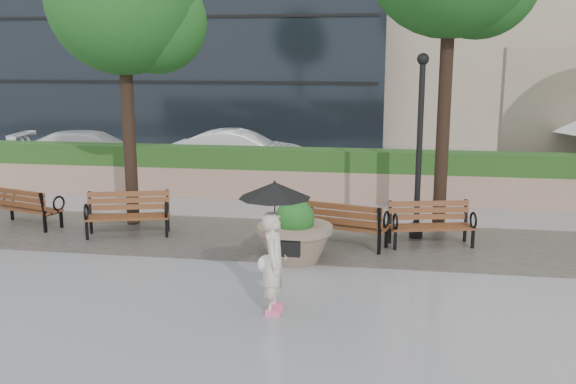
# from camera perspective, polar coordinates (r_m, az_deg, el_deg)

# --- Properties ---
(ground) EXTENTS (100.00, 100.00, 0.00)m
(ground) POSITION_cam_1_polar(r_m,az_deg,el_deg) (10.45, 1.30, -8.94)
(ground) COLOR gray
(ground) RESTS_ON ground
(cobble_strip) EXTENTS (28.00, 3.20, 0.01)m
(cobble_strip) POSITION_cam_1_polar(r_m,az_deg,el_deg) (13.28, 3.08, -4.37)
(cobble_strip) COLOR #383330
(cobble_strip) RESTS_ON ground
(hedge_wall) EXTENTS (24.00, 0.80, 1.35)m
(hedge_wall) POSITION_cam_1_polar(r_m,az_deg,el_deg) (17.01, 4.55, 1.49)
(hedge_wall) COLOR #A47E6A
(hedge_wall) RESTS_ON ground
(asphalt_street) EXTENTS (40.00, 7.00, 0.00)m
(asphalt_street) POSITION_cam_1_polar(r_m,az_deg,el_deg) (21.05, 5.42, 1.64)
(asphalt_street) COLOR black
(asphalt_street) RESTS_ON ground
(bench_0) EXTENTS (1.76, 1.13, 0.89)m
(bench_0) POSITION_cam_1_polar(r_m,az_deg,el_deg) (15.48, -22.16, -1.91)
(bench_0) COLOR brown
(bench_0) RESTS_ON ground
(bench_1) EXTENTS (1.82, 1.12, 0.92)m
(bench_1) POSITION_cam_1_polar(r_m,az_deg,el_deg) (14.00, -14.00, -2.72)
(bench_1) COLOR brown
(bench_1) RESTS_ON ground
(bench_2) EXTENTS (1.84, 1.12, 0.93)m
(bench_2) POSITION_cam_1_polar(r_m,az_deg,el_deg) (12.87, 4.91, -3.67)
(bench_2) COLOR brown
(bench_2) RESTS_ON ground
(bench_3) EXTENTS (1.74, 1.02, 0.88)m
(bench_3) POSITION_cam_1_polar(r_m,az_deg,el_deg) (13.17, 12.58, -3.61)
(bench_3) COLOR brown
(bench_3) RESTS_ON ground
(planter_left) EXTENTS (1.41, 1.41, 1.18)m
(planter_left) POSITION_cam_1_polar(r_m,az_deg,el_deg) (11.88, 0.61, -4.02)
(planter_left) COLOR #7F6B56
(planter_left) RESTS_ON ground
(lamppost) EXTENTS (0.28, 0.28, 3.80)m
(lamppost) POSITION_cam_1_polar(r_m,az_deg,el_deg) (13.42, 11.55, 2.86)
(lamppost) COLOR black
(lamppost) RESTS_ON ground
(tree_0) EXTENTS (3.32, 3.21, 6.54)m
(tree_0) POSITION_cam_1_polar(r_m,az_deg,el_deg) (14.64, -13.80, 15.77)
(tree_0) COLOR black
(tree_0) RESTS_ON ground
(car_left) EXTENTS (5.14, 2.81, 1.41)m
(car_left) POSITION_cam_1_polar(r_m,az_deg,el_deg) (21.64, -16.91, 3.35)
(car_left) COLOR silver
(car_left) RESTS_ON ground
(car_right) EXTENTS (4.37, 1.63, 1.43)m
(car_right) POSITION_cam_1_polar(r_m,az_deg,el_deg) (20.85, -4.28, 3.54)
(car_right) COLOR silver
(car_right) RESTS_ON ground
(pedestrian) EXTENTS (1.06, 1.06, 1.95)m
(pedestrian) POSITION_cam_1_polar(r_m,az_deg,el_deg) (9.35, -1.22, -3.78)
(pedestrian) COLOR beige
(pedestrian) RESTS_ON ground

